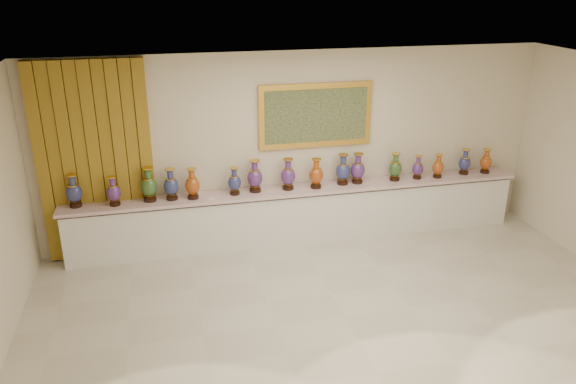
% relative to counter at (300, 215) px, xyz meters
% --- Properties ---
extents(ground, '(8.00, 8.00, 0.00)m').
position_rel_counter_xyz_m(ground, '(0.00, -2.27, -0.44)').
color(ground, beige).
rests_on(ground, ground).
extents(room, '(8.00, 8.00, 8.00)m').
position_rel_counter_xyz_m(room, '(-2.50, 0.17, 1.14)').
color(room, beige).
rests_on(room, ground).
extents(counter, '(7.28, 0.48, 0.90)m').
position_rel_counter_xyz_m(counter, '(0.00, 0.00, 0.00)').
color(counter, white).
rests_on(counter, ground).
extents(vase_0, '(0.29, 0.29, 0.49)m').
position_rel_counter_xyz_m(vase_0, '(-3.36, 0.02, 0.68)').
color(vase_0, black).
rests_on(vase_0, counter).
extents(vase_1, '(0.23, 0.23, 0.44)m').
position_rel_counter_xyz_m(vase_1, '(-2.81, -0.05, 0.66)').
color(vase_1, black).
rests_on(vase_1, counter).
extents(vase_2, '(0.27, 0.27, 0.52)m').
position_rel_counter_xyz_m(vase_2, '(-2.31, -0.00, 0.70)').
color(vase_2, black).
rests_on(vase_2, counter).
extents(vase_3, '(0.25, 0.25, 0.48)m').
position_rel_counter_xyz_m(vase_3, '(-1.99, -0.01, 0.68)').
color(vase_3, black).
rests_on(vase_3, counter).
extents(vase_4, '(0.27, 0.27, 0.47)m').
position_rel_counter_xyz_m(vase_4, '(-1.68, -0.05, 0.68)').
color(vase_4, black).
rests_on(vase_4, counter).
extents(vase_5, '(0.24, 0.24, 0.43)m').
position_rel_counter_xyz_m(vase_5, '(-1.05, -0.03, 0.66)').
color(vase_5, black).
rests_on(vase_5, counter).
extents(vase_6, '(0.27, 0.27, 0.51)m').
position_rel_counter_xyz_m(vase_6, '(-0.72, 0.02, 0.69)').
color(vase_6, black).
rests_on(vase_6, counter).
extents(vase_7, '(0.30, 0.30, 0.50)m').
position_rel_counter_xyz_m(vase_7, '(-0.20, -0.00, 0.69)').
color(vase_7, black).
rests_on(vase_7, counter).
extents(vase_8, '(0.25, 0.25, 0.48)m').
position_rel_counter_xyz_m(vase_8, '(0.24, -0.05, 0.68)').
color(vase_8, black).
rests_on(vase_8, counter).
extents(vase_9, '(0.30, 0.30, 0.50)m').
position_rel_counter_xyz_m(vase_9, '(0.70, 0.02, 0.69)').
color(vase_9, black).
rests_on(vase_9, counter).
extents(vase_10, '(0.25, 0.25, 0.49)m').
position_rel_counter_xyz_m(vase_10, '(0.95, 0.02, 0.69)').
color(vase_10, black).
rests_on(vase_10, counter).
extents(vase_11, '(0.24, 0.24, 0.46)m').
position_rel_counter_xyz_m(vase_11, '(1.58, -0.01, 0.67)').
color(vase_11, black).
rests_on(vase_11, counter).
extents(vase_12, '(0.23, 0.23, 0.39)m').
position_rel_counter_xyz_m(vase_12, '(1.98, -0.02, 0.64)').
color(vase_12, black).
rests_on(vase_12, counter).
extents(vase_13, '(0.19, 0.19, 0.40)m').
position_rel_counter_xyz_m(vase_13, '(2.33, -0.05, 0.64)').
color(vase_13, black).
rests_on(vase_13, counter).
extents(vase_14, '(0.26, 0.26, 0.43)m').
position_rel_counter_xyz_m(vase_14, '(2.84, 0.01, 0.66)').
color(vase_14, black).
rests_on(vase_14, counter).
extents(vase_15, '(0.25, 0.25, 0.42)m').
position_rel_counter_xyz_m(vase_15, '(3.22, -0.02, 0.65)').
color(vase_15, black).
rests_on(vase_15, counter).
extents(label_card, '(0.10, 0.06, 0.00)m').
position_rel_counter_xyz_m(label_card, '(-1.41, -0.14, 0.47)').
color(label_card, white).
rests_on(label_card, counter).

